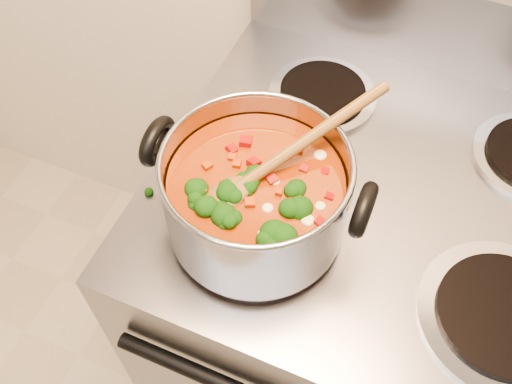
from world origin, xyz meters
TOP-DOWN VIEW (x-y plane):
  - electric_range at (-0.04, 1.16)m, footprint 0.74×0.67m
  - stockpot at (-0.22, 1.02)m, footprint 0.31×0.25m
  - wooden_spoon at (-0.21, 1.03)m, footprint 0.19×0.25m
  - cooktop_crumbs at (-0.36, 1.02)m, footprint 0.05×0.27m

SIDE VIEW (x-z plane):
  - electric_range at x=-0.04m, z-range -0.07..1.01m
  - cooktop_crumbs at x=-0.36m, z-range 0.92..0.93m
  - stockpot at x=-0.22m, z-range 0.93..1.08m
  - wooden_spoon at x=-0.21m, z-range 1.01..1.10m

